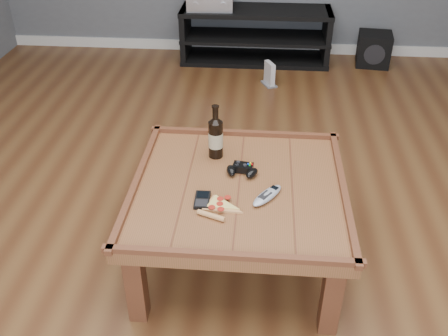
# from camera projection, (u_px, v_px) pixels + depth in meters

# --- Properties ---
(ground) EXTENTS (6.00, 6.00, 0.00)m
(ground) POSITION_uv_depth(u_px,v_px,m) (238.00, 256.00, 2.60)
(ground) COLOR #492915
(ground) RESTS_ON ground
(baseboard) EXTENTS (5.00, 0.02, 0.10)m
(baseboard) POSITION_uv_depth(u_px,v_px,m) (255.00, 47.00, 5.05)
(baseboard) COLOR silver
(baseboard) RESTS_ON ground
(coffee_table) EXTENTS (1.03, 1.03, 0.48)m
(coffee_table) POSITION_uv_depth(u_px,v_px,m) (239.00, 196.00, 2.38)
(coffee_table) COLOR brown
(coffee_table) RESTS_ON ground
(media_console) EXTENTS (1.40, 0.45, 0.50)m
(media_console) POSITION_uv_depth(u_px,v_px,m) (255.00, 36.00, 4.74)
(media_console) COLOR black
(media_console) RESTS_ON ground
(beer_bottle) EXTENTS (0.07, 0.07, 0.29)m
(beer_bottle) POSITION_uv_depth(u_px,v_px,m) (216.00, 136.00, 2.51)
(beer_bottle) COLOR black
(beer_bottle) RESTS_ON coffee_table
(game_controller) EXTENTS (0.17, 0.13, 0.05)m
(game_controller) POSITION_uv_depth(u_px,v_px,m) (242.00, 170.00, 2.42)
(game_controller) COLOR black
(game_controller) RESTS_ON coffee_table
(pizza_slice) EXTENTS (0.21, 0.27, 0.02)m
(pizza_slice) POSITION_uv_depth(u_px,v_px,m) (219.00, 207.00, 2.20)
(pizza_slice) COLOR tan
(pizza_slice) RESTS_ON coffee_table
(smartphone) EXTENTS (0.07, 0.13, 0.02)m
(smartphone) POSITION_uv_depth(u_px,v_px,m) (202.00, 200.00, 2.24)
(smartphone) COLOR black
(smartphone) RESTS_ON coffee_table
(remote_control) EXTENTS (0.17, 0.20, 0.03)m
(remote_control) POSITION_uv_depth(u_px,v_px,m) (267.00, 195.00, 2.26)
(remote_control) COLOR #90959D
(remote_control) RESTS_ON coffee_table
(av_receiver) EXTENTS (0.43, 0.37, 0.14)m
(av_receiver) POSITION_uv_depth(u_px,v_px,m) (210.00, 0.00, 4.59)
(av_receiver) COLOR black
(av_receiver) RESTS_ON media_console
(subwoofer) EXTENTS (0.33, 0.33, 0.30)m
(subwoofer) POSITION_uv_depth(u_px,v_px,m) (374.00, 49.00, 4.71)
(subwoofer) COLOR black
(subwoofer) RESTS_ON ground
(game_console) EXTENTS (0.15, 0.19, 0.21)m
(game_console) POSITION_uv_depth(u_px,v_px,m) (269.00, 75.00, 4.34)
(game_console) COLOR slate
(game_console) RESTS_ON ground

